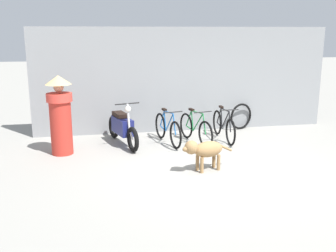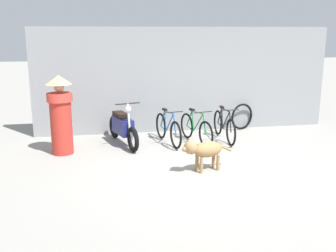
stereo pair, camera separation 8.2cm
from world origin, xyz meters
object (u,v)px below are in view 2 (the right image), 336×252
bicycle_0 (168,129)px  person_in_robes (61,113)px  bicycle_1 (196,129)px  bicycle_2 (224,126)px  spare_tire_left (242,117)px  stray_dog (204,150)px  motorcycle (123,127)px

bicycle_0 → person_in_robes: (-2.44, -0.39, 0.57)m
bicycle_1 → bicycle_2: 0.77m
bicycle_0 → bicycle_1: size_ratio=1.02×
bicycle_1 → person_in_robes: person_in_robes is taller
bicycle_2 → spare_tire_left: 1.24m
bicycle_0 → stray_dog: (0.33, -2.04, 0.08)m
spare_tire_left → stray_dog: bearing=-122.5°
bicycle_2 → stray_dog: 2.36m
bicycle_0 → bicycle_1: 0.68m
bicycle_0 → person_in_robes: bearing=-92.0°
bicycle_2 → motorcycle: 2.50m
bicycle_2 → person_in_robes: size_ratio=0.98×
stray_dog → person_in_robes: size_ratio=0.63×
stray_dog → spare_tire_left: spare_tire_left is taller
bicycle_0 → stray_dog: 2.06m
bicycle_1 → person_in_robes: (-3.11, -0.30, 0.57)m
bicycle_1 → stray_dog: bearing=-24.0°
person_in_robes → stray_dog: bearing=118.5°
bicycle_0 → motorcycle: bearing=-105.3°
bicycle_0 → bicycle_2: bearing=80.9°
bicycle_0 → stray_dog: bicycle_0 is taller
bicycle_2 → motorcycle: (-2.50, 0.04, 0.08)m
bicycle_1 → bicycle_0: bearing=-111.0°
bicycle_2 → motorcycle: motorcycle is taller
bicycle_1 → person_in_robes: 3.18m
motorcycle → person_in_robes: person_in_robes is taller
bicycle_1 → spare_tire_left: size_ratio=2.17×
bicycle_2 → stray_dog: bearing=-27.2°
bicycle_1 → spare_tire_left: bearing=109.9°
stray_dog → person_in_robes: person_in_robes is taller
bicycle_0 → motorcycle: size_ratio=0.87×
stray_dog → spare_tire_left: size_ratio=1.51×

